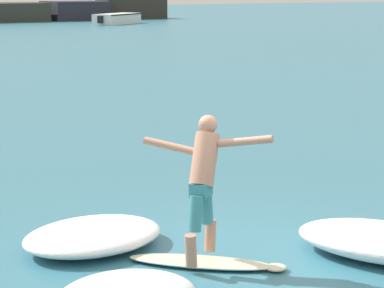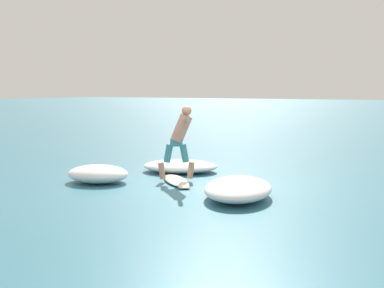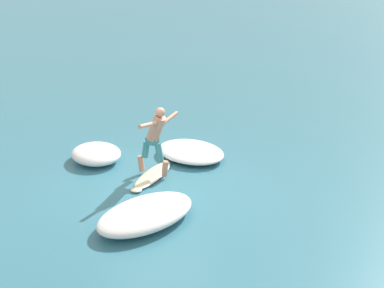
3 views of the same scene
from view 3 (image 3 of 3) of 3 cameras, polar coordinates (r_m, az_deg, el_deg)
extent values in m
plane|color=teal|center=(12.12, -3.59, -4.41)|extent=(200.00, 200.00, 0.00)
ellipsoid|color=beige|center=(12.55, -4.17, -3.30)|extent=(1.57, 1.52, 0.08)
ellipsoid|color=beige|center=(11.84, -5.97, -4.90)|extent=(0.35, 0.35, 0.07)
ellipsoid|color=#2870B2|center=(12.55, -4.17, -3.30)|extent=(1.58, 1.53, 0.04)
cone|color=black|center=(13.17, -2.86, -2.56)|extent=(0.07, 0.07, 0.14)
cone|color=black|center=(13.12, -3.59, -2.67)|extent=(0.07, 0.07, 0.14)
cone|color=black|center=(13.02, -2.55, -2.84)|extent=(0.07, 0.07, 0.14)
cylinder|color=tan|center=(12.30, -2.90, -2.63)|extent=(0.22, 0.21, 0.39)
cylinder|color=teal|center=(12.22, -3.53, -0.83)|extent=(0.26, 0.26, 0.42)
cylinder|color=tan|center=(12.62, -5.46, -2.07)|extent=(0.22, 0.21, 0.39)
cylinder|color=teal|center=(12.40, -4.95, -0.54)|extent=(0.26, 0.26, 0.42)
cube|color=teal|center=(12.22, -4.27, 0.37)|extent=(0.33, 0.32, 0.16)
cylinder|color=tan|center=(12.06, -3.84, 1.70)|extent=(0.56, 0.53, 0.67)
sphere|color=tan|center=(11.88, -3.41, 3.40)|extent=(0.22, 0.22, 0.22)
cylinder|color=tan|center=(12.35, -2.41, 2.77)|extent=(0.48, 0.56, 0.20)
cylinder|color=tan|center=(11.58, -4.72, 2.05)|extent=(0.48, 0.55, 0.19)
ellipsoid|color=white|center=(13.58, -0.13, -0.81)|extent=(2.29, 2.03, 0.30)
ellipsoid|color=white|center=(10.52, -4.94, -7.42)|extent=(2.06, 2.52, 0.38)
ellipsoid|color=white|center=(13.54, -10.18, -1.03)|extent=(1.50, 1.30, 0.39)
camera|label=1|loc=(16.94, -40.40, 9.43)|focal=85.00mm
camera|label=2|loc=(8.01, -71.94, -17.25)|focal=50.00mm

